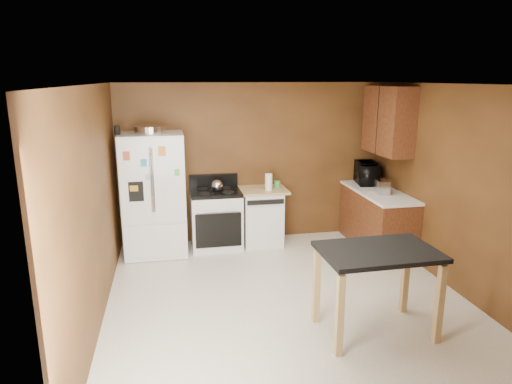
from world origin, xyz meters
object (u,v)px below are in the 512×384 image
object	(u,v)px
microwave	(366,174)
island	(378,263)
refrigerator	(154,195)
paper_towel	(269,182)
green_canister	(277,184)
roasting_pan	(150,130)
kettle	(217,186)
pen_cup	(117,130)
toaster	(382,187)
dishwasher	(261,216)
gas_range	(216,218)

from	to	relation	value
microwave	island	distance (m)	3.04
microwave	refrigerator	xyz separation A→B (m)	(-3.37, -0.11, -0.16)
paper_towel	green_canister	xyz separation A→B (m)	(0.18, 0.18, -0.08)
roasting_pan	kettle	world-z (taller)	roasting_pan
pen_cup	toaster	distance (m)	3.90
pen_cup	kettle	size ratio (longest dim) A/B	0.69
paper_towel	kettle	bearing A→B (deg)	177.43
green_canister	refrigerator	bearing A→B (deg)	-175.31
roasting_pan	toaster	xyz separation A→B (m)	(3.33, -0.54, -0.85)
green_canister	pen_cup	bearing A→B (deg)	-174.90
paper_towel	roasting_pan	bearing A→B (deg)	-179.76
refrigerator	dishwasher	bearing A→B (deg)	2.99
kettle	island	world-z (taller)	kettle
roasting_pan	microwave	distance (m)	3.48
pen_cup	kettle	xyz separation A→B (m)	(1.38, 0.07, -0.87)
toaster	island	size ratio (longest dim) A/B	0.24
pen_cup	refrigerator	xyz separation A→B (m)	(0.45, 0.05, -0.96)
kettle	pen_cup	bearing A→B (deg)	-177.15
kettle	paper_towel	size ratio (longest dim) A/B	0.69
green_canister	island	xyz separation A→B (m)	(0.35, -2.86, -0.18)
microwave	gas_range	size ratio (longest dim) A/B	0.52
gas_range	roasting_pan	bearing A→B (deg)	-174.50
microwave	dishwasher	distance (m)	1.84
microwave	dishwasher	xyz separation A→B (m)	(-1.74, -0.02, -0.61)
paper_towel	island	xyz separation A→B (m)	(0.53, -2.68, -0.26)
green_canister	island	bearing A→B (deg)	-82.99
dishwasher	toaster	bearing A→B (deg)	-21.17
pen_cup	kettle	bearing A→B (deg)	2.85
pen_cup	microwave	size ratio (longest dim) A/B	0.21
toaster	dishwasher	size ratio (longest dim) A/B	0.31
toaster	gas_range	size ratio (longest dim) A/B	0.25
microwave	dishwasher	size ratio (longest dim) A/B	0.64
refrigerator	dishwasher	size ratio (longest dim) A/B	2.02
roasting_pan	dishwasher	size ratio (longest dim) A/B	0.49
roasting_pan	refrigerator	distance (m)	0.95
paper_towel	toaster	world-z (taller)	paper_towel
paper_towel	refrigerator	bearing A→B (deg)	179.32
refrigerator	island	xyz separation A→B (m)	(2.25, -2.70, -0.14)
pen_cup	dishwasher	xyz separation A→B (m)	(2.08, 0.14, -1.41)
roasting_pan	green_canister	world-z (taller)	roasting_pan
dishwasher	island	distance (m)	2.87
toaster	paper_towel	bearing A→B (deg)	171.37
pen_cup	paper_towel	bearing A→B (deg)	0.88
roasting_pan	kettle	xyz separation A→B (m)	(0.94, 0.04, -0.86)
roasting_pan	toaster	world-z (taller)	roasting_pan
paper_towel	microwave	distance (m)	1.66
pen_cup	kettle	world-z (taller)	pen_cup
kettle	green_canister	xyz separation A→B (m)	(0.97, 0.14, -0.05)
kettle	toaster	distance (m)	2.46
gas_range	island	world-z (taller)	gas_range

